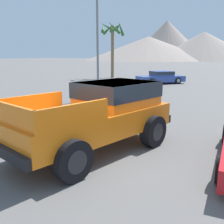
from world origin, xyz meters
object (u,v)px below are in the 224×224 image
orange_pickup_truck (101,112)px  street_lamp_post (97,14)px  palm_tree_tall (112,36)px  parked_car_blue (161,77)px

orange_pickup_truck → street_lamp_post: street_lamp_post is taller
orange_pickup_truck → street_lamp_post: 9.68m
orange_pickup_truck → street_lamp_post: bearing=136.8°
palm_tree_tall → street_lamp_post: bearing=-62.0°
orange_pickup_truck → palm_tree_tall: palm_tree_tall is taller
orange_pickup_truck → parked_car_blue: orange_pickup_truck is taller
street_lamp_post → palm_tree_tall: size_ratio=1.32×
orange_pickup_truck → parked_car_blue: 18.37m
orange_pickup_truck → palm_tree_tall: 24.45m
street_lamp_post → palm_tree_tall: (-7.20, 13.56, -0.19)m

